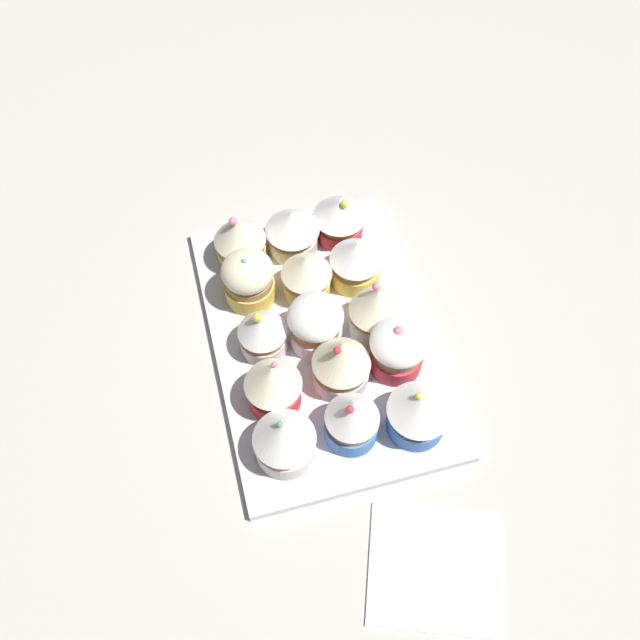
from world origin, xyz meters
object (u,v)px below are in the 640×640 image
cupcake_0 (419,411)px  cupcake_11 (273,385)px  cupcake_2 (376,310)px  cupcake_6 (341,362)px  cupcake_4 (340,217)px  cupcake_1 (398,348)px  cupcake_14 (240,239)px  napkin (435,568)px  cupcake_3 (356,261)px  cupcake_5 (348,420)px  cupcake_8 (311,274)px  cupcake_12 (262,329)px  cupcake_7 (316,323)px  cupcake_9 (290,231)px  baking_tray (320,336)px  cupcake_10 (284,439)px  cupcake_13 (248,278)px

cupcake_0 → cupcake_11: bearing=64.0°
cupcake_2 → cupcake_6: bearing=134.4°
cupcake_4 → cupcake_1: bearing=-177.0°
cupcake_6 → cupcake_14: cupcake_6 is taller
cupcake_14 → napkin: (-40.26, -10.47, -4.81)cm
cupcake_0 → cupcake_3: (19.88, 0.75, 0.00)cm
cupcake_0 → cupcake_4: bearing=1.6°
cupcake_1 → napkin: bearing=172.1°
cupcake_5 → cupcake_8: size_ratio=1.12×
cupcake_0 → cupcake_1: 7.54cm
cupcake_6 → cupcake_12: size_ratio=1.18×
cupcake_7 → cupcake_12: bearing=81.9°
cupcake_5 → napkin: bearing=-163.2°
cupcake_2 → cupcake_9: size_ratio=1.16×
cupcake_6 → cupcake_8: size_ratio=1.18×
cupcake_4 → cupcake_6: bearing=164.7°
baking_tray → cupcake_4: (13.43, -6.03, 4.02)cm
cupcake_0 → cupcake_1: bearing=-2.1°
cupcake_3 → cupcake_5: 20.07cm
cupcake_6 → cupcake_14: 20.22cm
cupcake_3 → cupcake_6: cupcake_6 is taller
cupcake_5 → cupcake_6: size_ratio=0.95×
cupcake_2 → cupcake_11: bearing=114.8°
cupcake_8 → napkin: 33.97cm
cupcake_7 → napkin: bearing=-170.1°
cupcake_0 → cupcake_6: (7.23, 6.10, 0.50)cm
cupcake_7 → cupcake_9: size_ratio=1.02×
cupcake_11 → napkin: size_ratio=0.58×
cupcake_8 → cupcake_1: bearing=-151.0°
cupcake_4 → cupcake_9: bearing=94.7°
cupcake_0 → cupcake_7: cupcake_0 is taller
cupcake_11 → napkin: cupcake_11 is taller
cupcake_2 → cupcake_14: cupcake_14 is taller
cupcake_0 → cupcake_8: cupcake_0 is taller
baking_tray → cupcake_14: size_ratio=4.67×
cupcake_9 → cupcake_11: bearing=161.6°
cupcake_8 → cupcake_12: size_ratio=0.99×
baking_tray → cupcake_8: 7.30cm
cupcake_1 → napkin: cupcake_1 is taller
cupcake_3 → cupcake_8: (-0.48, 5.54, 0.06)cm
cupcake_10 → cupcake_13: bearing=-1.4°
cupcake_4 → cupcake_5: 26.75cm
cupcake_13 → cupcake_10: bearing=178.6°
cupcake_8 → cupcake_10: size_ratio=0.94×
cupcake_3 → cupcake_10: cupcake_10 is taller
cupcake_8 → cupcake_14: (6.77, 6.89, 0.38)cm
cupcake_9 → cupcake_2: bearing=-154.6°
cupcake_1 → cupcake_7: cupcake_1 is taller
cupcake_2 → cupcake_9: (13.66, 6.47, -0.39)cm
cupcake_10 → cupcake_6: bearing=-49.3°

